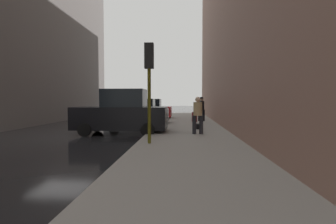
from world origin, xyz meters
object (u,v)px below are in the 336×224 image
pedestrian_in_tan_coat (198,113)px  rolling_suitcase (194,117)px  traffic_light (149,71)px  parked_red_hatchback (148,110)px  fire_hydrant (165,117)px  pedestrian_with_fedora (201,108)px  parked_black_suv (122,114)px  parked_gray_coupe (138,113)px  duffel_bag (199,126)px

pedestrian_in_tan_coat → rolling_suitcase: bearing=88.9°
traffic_light → pedestrian_in_tan_coat: 3.69m
parked_red_hatchback → fire_hydrant: bearing=-67.7°
fire_hydrant → pedestrian_with_fedora: bearing=22.9°
parked_red_hatchback → traffic_light: traffic_light is taller
pedestrian_in_tan_coat → rolling_suitcase: (0.14, 6.78, -0.61)m
parked_red_hatchback → traffic_light: size_ratio=1.17×
parked_black_suv → parked_gray_coupe: size_ratio=1.10×
parked_black_suv → fire_hydrant: parked_black_suv is taller
traffic_light → pedestrian_with_fedora: (2.58, 10.08, -1.62)m
traffic_light → duffel_bag: (2.09, 4.75, -2.47)m
parked_gray_coupe → duffel_bag: parked_gray_coupe is taller
parked_red_hatchback → pedestrian_with_fedora: 5.52m
parked_gray_coupe → parked_black_suv: bearing=-90.0°
duffel_bag → parked_black_suv: bearing=-162.4°
duffel_bag → traffic_light: bearing=-113.7°
parked_black_suv → rolling_suitcase: parked_black_suv is taller
parked_black_suv → parked_red_hatchback: (0.00, 9.86, -0.18)m
parked_gray_coupe → rolling_suitcase: 4.08m
parked_black_suv → rolling_suitcase: bearing=57.0°
parked_gray_coupe → parked_red_hatchback: size_ratio=1.00×
parked_black_suv → traffic_light: 4.32m
fire_hydrant → pedestrian_in_tan_coat: size_ratio=0.41×
traffic_light → rolling_suitcase: 9.96m
parked_black_suv → duffel_bag: (3.94, 1.25, -0.74)m
parked_black_suv → pedestrian_with_fedora: 7.94m
pedestrian_with_fedora → pedestrian_in_tan_coat: size_ratio=1.04×
rolling_suitcase → duffel_bag: 4.74m
pedestrian_in_tan_coat → duffel_bag: (0.19, 2.05, -0.81)m
parked_black_suv → pedestrian_with_fedora: parked_black_suv is taller
rolling_suitcase → traffic_light: bearing=-102.1°
traffic_light → pedestrian_with_fedora: traffic_light is taller
parked_red_hatchback → pedestrian_in_tan_coat: (3.75, -10.66, 0.26)m
parked_gray_coupe → parked_red_hatchback: same height
parked_black_suv → traffic_light: (1.85, -3.50, 1.73)m
traffic_light → duffel_bag: 5.75m
duffel_bag → fire_hydrant: bearing=116.9°
parked_gray_coupe → pedestrian_with_fedora: (4.44, 1.79, 0.29)m
fire_hydrant → pedestrian_with_fedora: 2.93m
pedestrian_in_tan_coat → duffel_bag: bearing=84.7°
rolling_suitcase → parked_black_suv: bearing=-123.0°
parked_red_hatchback → duffel_bag: bearing=-65.4°
pedestrian_in_tan_coat → duffel_bag: size_ratio=3.89×
parked_gray_coupe → duffel_bag: bearing=-41.9°
pedestrian_in_tan_coat → rolling_suitcase: size_ratio=1.64×
pedestrian_in_tan_coat → rolling_suitcase: 6.81m
parked_red_hatchback → pedestrian_in_tan_coat: 11.30m
traffic_light → parked_red_hatchback: bearing=97.9°
parked_gray_coupe → pedestrian_in_tan_coat: (3.75, -5.59, 0.26)m
traffic_light → fire_hydrant: bearing=90.3°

